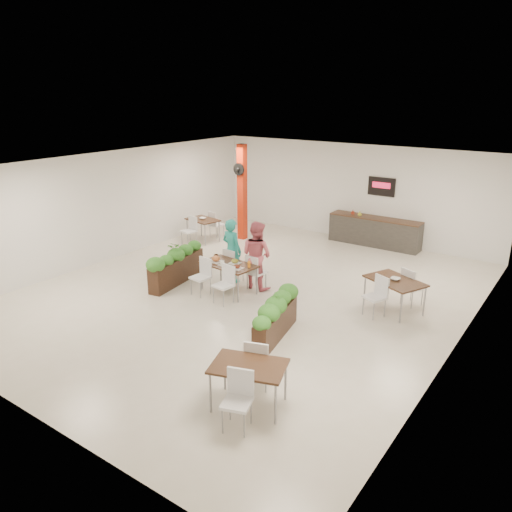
{
  "coord_description": "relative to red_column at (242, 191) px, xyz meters",
  "views": [
    {
      "loc": [
        6.83,
        -9.43,
        4.9
      ],
      "look_at": [
        0.35,
        -0.18,
        1.1
      ],
      "focal_mm": 35.0,
      "sensor_mm": 36.0,
      "label": 1
    }
  ],
  "objects": [
    {
      "name": "ground",
      "position": [
        3.0,
        -3.79,
        -1.64
      ],
      "size": [
        12.0,
        12.0,
        0.0
      ],
      "primitive_type": "plane",
      "color": "beige",
      "rests_on": "ground"
    },
    {
      "name": "room_shell",
      "position": [
        3.0,
        -3.79,
        0.36
      ],
      "size": [
        10.1,
        12.1,
        3.22
      ],
      "color": "white",
      "rests_on": "ground"
    },
    {
      "name": "red_column",
      "position": [
        0.0,
        0.0,
        0.0
      ],
      "size": [
        0.4,
        0.41,
        3.2
      ],
      "color": "#B0240B",
      "rests_on": "ground"
    },
    {
      "name": "service_counter",
      "position": [
        4.0,
        1.86,
        -1.15
      ],
      "size": [
        3.0,
        0.64,
        2.2
      ],
      "color": "#2A2826",
      "rests_on": "ground"
    },
    {
      "name": "main_table",
      "position": [
        2.53,
        -4.01,
        -1.01
      ],
      "size": [
        1.48,
        1.75,
        0.92
      ],
      "rotation": [
        0.0,
        0.0,
        -0.11
      ],
      "color": "black",
      "rests_on": "ground"
    },
    {
      "name": "diner_man",
      "position": [
        2.14,
        -3.35,
        -0.79
      ],
      "size": [
        0.66,
        0.48,
        1.7
      ],
      "primitive_type": "imported",
      "rotation": [
        0.0,
        0.0,
        3.03
      ],
      "color": "teal",
      "rests_on": "ground"
    },
    {
      "name": "diner_woman",
      "position": [
        2.94,
        -3.35,
        -0.76
      ],
      "size": [
        0.92,
        0.76,
        1.76
      ],
      "primitive_type": "imported",
      "rotation": [
        0.0,
        0.0,
        3.03
      ],
      "color": "#D25D6C",
      "rests_on": "ground"
    },
    {
      "name": "planter_left",
      "position": [
        1.02,
        -4.29,
        -1.11
      ],
      "size": [
        0.66,
        2.13,
        1.12
      ],
      "rotation": [
        0.0,
        0.0,
        1.72
      ],
      "color": "black",
      "rests_on": "ground"
    },
    {
      "name": "planter_right",
      "position": [
        4.84,
        -5.39,
        -1.15
      ],
      "size": [
        0.7,
        1.87,
        0.99
      ],
      "rotation": [
        0.0,
        0.0,
        1.77
      ],
      "color": "black",
      "rests_on": "ground"
    },
    {
      "name": "side_table_a",
      "position": [
        -0.94,
        -0.96,
        -1.02
      ],
      "size": [
        1.2,
        1.67,
        0.92
      ],
      "rotation": [
        0.0,
        0.0,
        -0.19
      ],
      "color": "black",
      "rests_on": "ground"
    },
    {
      "name": "side_table_b",
      "position": [
        6.35,
        -2.7,
        -1.01
      ],
      "size": [
        1.52,
        1.65,
        0.92
      ],
      "rotation": [
        0.0,
        0.0,
        -0.43
      ],
      "color": "black",
      "rests_on": "ground"
    },
    {
      "name": "side_table_c",
      "position": [
        5.76,
        -7.62,
        -1.02
      ],
      "size": [
        1.37,
        1.67,
        0.92
      ],
      "rotation": [
        0.0,
        0.0,
        0.32
      ],
      "color": "black",
      "rests_on": "ground"
    }
  ]
}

